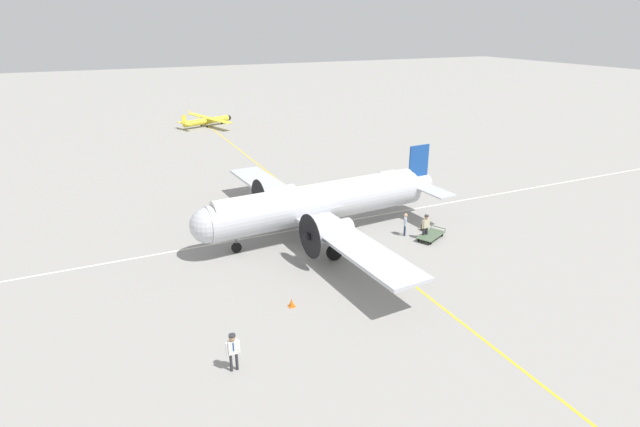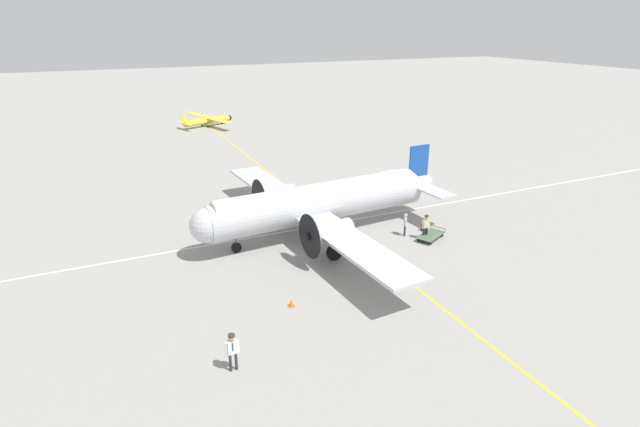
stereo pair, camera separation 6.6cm
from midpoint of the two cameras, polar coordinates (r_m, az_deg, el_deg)
name	(u,v)px [view 1 (the left image)]	position (r m, az deg, el deg)	size (l,w,h in m)	color
ground_plane	(320,234)	(36.74, -0.05, -2.36)	(300.00, 300.00, 0.00)	gray
apron_line_eastwest	(342,230)	(37.49, 2.50, -1.88)	(120.00, 0.16, 0.01)	gold
apron_line_northsouth	(312,227)	(37.99, -0.99, -1.54)	(0.16, 120.00, 0.01)	silver
airliner_main	(315,203)	(35.65, -0.61, 1.18)	(24.58, 19.33, 5.65)	silver
crew_foreground	(233,348)	(23.09, -10.01, -14.91)	(0.33, 0.64, 1.88)	#2D2D33
passenger_boarding	(426,224)	(36.28, 11.96, -1.19)	(0.33, 0.62, 1.83)	#2D2D33
ramp_agent	(405,222)	(36.65, 9.67, -0.96)	(0.52, 0.36, 1.70)	navy
suitcase_near_door	(423,228)	(38.04, 11.69, -1.62)	(0.46, 0.17, 0.48)	#47331E
suitcase_upright_spare	(425,233)	(36.97, 11.86, -2.24)	(0.49, 0.13, 0.57)	#232328
baggage_cart	(431,235)	(36.72, 12.50, -2.42)	(2.12, 2.63, 0.56)	#4C6047
light_aircraft_distant	(208,120)	(77.14, -12.72, 10.33)	(10.89, 8.35, 2.11)	yellow
traffic_cone	(292,303)	(27.80, -3.33, -10.15)	(0.37, 0.37, 0.49)	orange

